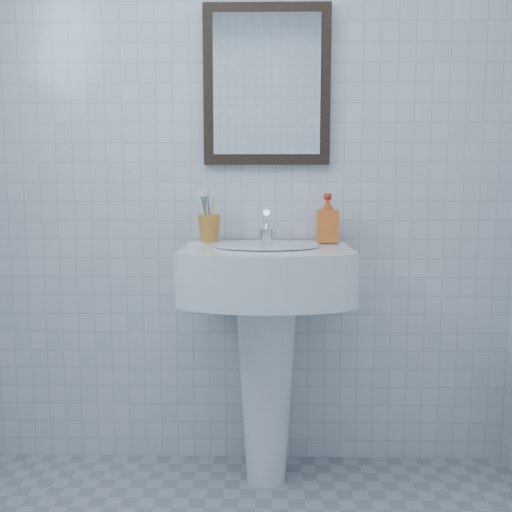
{
  "coord_description": "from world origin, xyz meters",
  "views": [
    {
      "loc": [
        0.1,
        -1.13,
        1.14
      ],
      "look_at": [
        0.06,
        0.86,
        0.91
      ],
      "focal_mm": 40.0,
      "sensor_mm": 36.0,
      "label": 1
    }
  ],
  "objects": [
    {
      "name": "wall_back",
      "position": [
        0.0,
        1.2,
        1.25
      ],
      "size": [
        2.2,
        0.02,
        2.5
      ],
      "primitive_type": "cube",
      "color": "silver",
      "rests_on": "ground"
    },
    {
      "name": "washbasin",
      "position": [
        0.1,
        0.99,
        0.63
      ],
      "size": [
        0.61,
        0.45,
        0.94
      ],
      "color": "white",
      "rests_on": "ground"
    },
    {
      "name": "faucet",
      "position": [
        0.1,
        1.1,
        0.99
      ],
      "size": [
        0.05,
        0.11,
        0.13
      ],
      "color": "white",
      "rests_on": "washbasin"
    },
    {
      "name": "toothbrush_cup",
      "position": [
        -0.12,
        1.1,
        0.99
      ],
      "size": [
        0.1,
        0.1,
        0.11
      ],
      "primitive_type": null,
      "rotation": [
        0.0,
        0.0,
        0.13
      ],
      "color": "#BF7226",
      "rests_on": "washbasin"
    },
    {
      "name": "soap_dispenser",
      "position": [
        0.34,
        1.1,
        1.03
      ],
      "size": [
        0.09,
        0.09,
        0.19
      ],
      "primitive_type": "imported",
      "rotation": [
        0.0,
        0.0,
        -0.01
      ],
      "color": "red",
      "rests_on": "washbasin"
    },
    {
      "name": "wall_mirror",
      "position": [
        0.1,
        1.18,
        1.55
      ],
      "size": [
        0.5,
        0.04,
        0.62
      ],
      "color": "black",
      "rests_on": "wall_back"
    }
  ]
}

